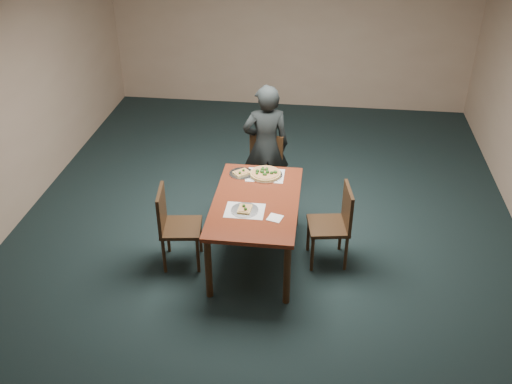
# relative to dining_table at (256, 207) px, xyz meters

# --- Properties ---
(ground) EXTENTS (8.00, 8.00, 0.00)m
(ground) POSITION_rel_dining_table_xyz_m (0.04, 0.38, -0.66)
(ground) COLOR black
(ground) RESTS_ON ground
(room_shell) EXTENTS (8.00, 8.00, 8.00)m
(room_shell) POSITION_rel_dining_table_xyz_m (0.04, 0.38, 1.08)
(room_shell) COLOR tan
(room_shell) RESTS_ON ground
(dining_table) EXTENTS (0.90, 1.50, 0.75)m
(dining_table) POSITION_rel_dining_table_xyz_m (0.00, 0.00, 0.00)
(dining_table) COLOR #541D10
(dining_table) RESTS_ON ground
(chair_far) EXTENTS (0.47, 0.47, 0.91)m
(chair_far) POSITION_rel_dining_table_xyz_m (-0.04, 1.12, -0.14)
(chair_far) COLOR black
(chair_far) RESTS_ON ground
(chair_left) EXTENTS (0.47, 0.47, 0.91)m
(chair_left) POSITION_rel_dining_table_xyz_m (-0.86, -0.19, -0.14)
(chair_left) COLOR black
(chair_left) RESTS_ON ground
(chair_right) EXTENTS (0.48, 0.48, 0.91)m
(chair_right) POSITION_rel_dining_table_xyz_m (0.85, 0.06, -0.14)
(chair_right) COLOR black
(chair_right) RESTS_ON ground
(diner) EXTENTS (0.64, 0.49, 1.57)m
(diner) POSITION_rel_dining_table_xyz_m (-0.03, 1.18, 0.13)
(diner) COLOR black
(diner) RESTS_ON ground
(placemat_main) EXTENTS (0.42, 0.32, 0.00)m
(placemat_main) POSITION_rel_dining_table_xyz_m (0.04, 0.53, 0.09)
(placemat_main) COLOR white
(placemat_main) RESTS_ON dining_table
(placemat_near) EXTENTS (0.40, 0.30, 0.00)m
(placemat_near) POSITION_rel_dining_table_xyz_m (-0.09, -0.21, 0.09)
(placemat_near) COLOR white
(placemat_near) RESTS_ON dining_table
(pizza_pan) EXTENTS (0.38, 0.38, 0.07)m
(pizza_pan) POSITION_rel_dining_table_xyz_m (0.04, 0.53, 0.12)
(pizza_pan) COLOR silver
(pizza_pan) RESTS_ON dining_table
(slice_plate_near) EXTENTS (0.28, 0.28, 0.06)m
(slice_plate_near) POSITION_rel_dining_table_xyz_m (-0.09, -0.21, 0.11)
(slice_plate_near) COLOR silver
(slice_plate_near) RESTS_ON dining_table
(slice_plate_far) EXTENTS (0.28, 0.28, 0.06)m
(slice_plate_far) POSITION_rel_dining_table_xyz_m (-0.23, 0.53, 0.10)
(slice_plate_far) COLOR silver
(slice_plate_far) RESTS_ON dining_table
(napkin) EXTENTS (0.17, 0.17, 0.01)m
(napkin) POSITION_rel_dining_table_xyz_m (0.23, -0.31, 0.09)
(napkin) COLOR white
(napkin) RESTS_ON dining_table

